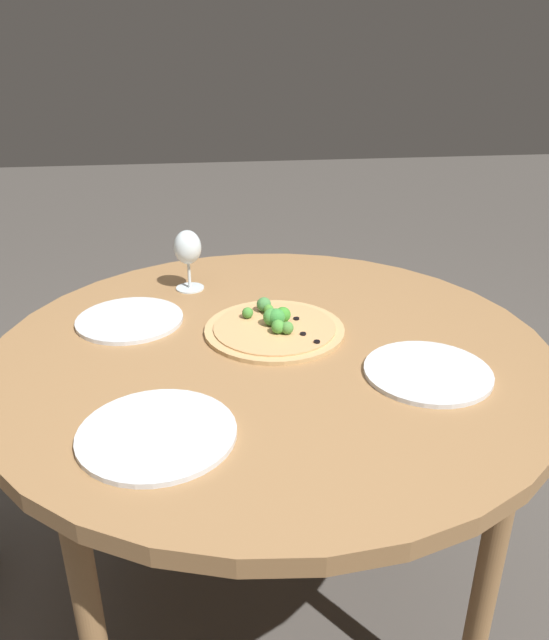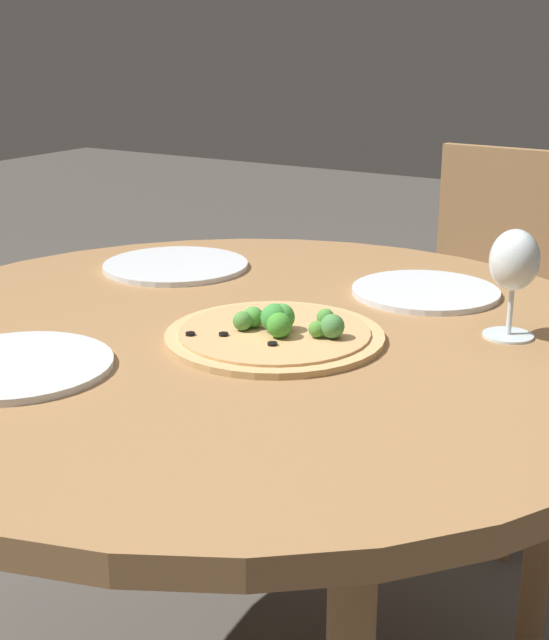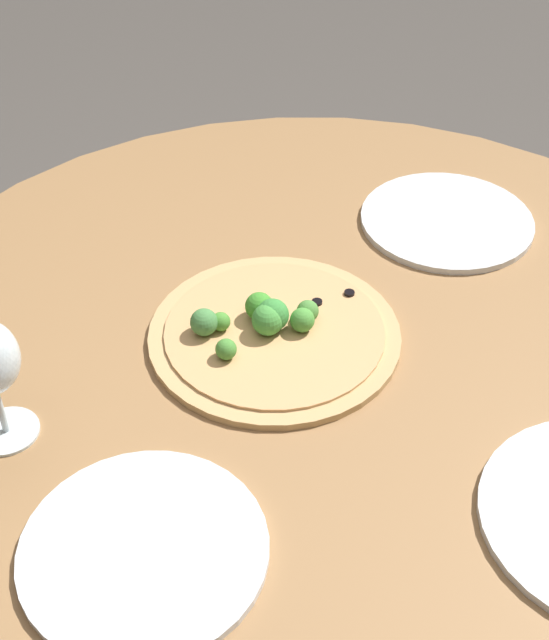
% 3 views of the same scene
% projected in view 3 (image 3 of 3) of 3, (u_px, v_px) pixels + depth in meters
% --- Properties ---
extents(dining_table, '(1.23, 1.23, 0.76)m').
position_uv_depth(dining_table, '(322.00, 385.00, 1.16)').
color(dining_table, olive).
rests_on(dining_table, ground_plane).
extents(pizza, '(0.32, 0.32, 0.06)m').
position_uv_depth(pizza, '(272.00, 331.00, 1.13)').
color(pizza, tan).
rests_on(pizza, dining_table).
extents(plate_near, '(0.26, 0.26, 0.01)m').
position_uv_depth(plate_near, '(447.00, 220.00, 1.33)').
color(plate_near, silver).
rests_on(plate_near, dining_table).
extents(plate_side, '(0.25, 0.25, 0.01)m').
position_uv_depth(plate_side, '(144.00, 550.00, 0.89)').
color(plate_side, silver).
rests_on(plate_side, dining_table).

